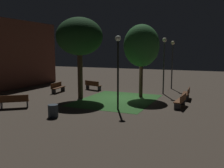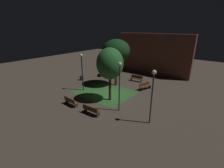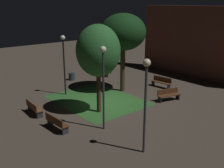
# 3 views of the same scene
# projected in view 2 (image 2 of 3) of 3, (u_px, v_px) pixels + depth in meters

# --- Properties ---
(ground_plane) EXTENTS (60.00, 60.00, 0.00)m
(ground_plane) POSITION_uv_depth(u_px,v_px,m) (111.00, 94.00, 19.22)
(ground_plane) COLOR #473D33
(grass_lawn) EXTENTS (6.92, 5.44, 0.01)m
(grass_lawn) POSITION_uv_depth(u_px,v_px,m) (105.00, 92.00, 19.73)
(grass_lawn) COLOR #2D6028
(grass_lawn) RESTS_ON ground
(bench_lawn_edge) EXTENTS (1.83, 0.59, 0.88)m
(bench_lawn_edge) POSITION_uv_depth(u_px,v_px,m) (71.00, 101.00, 16.30)
(bench_lawn_edge) COLOR brown
(bench_lawn_edge) RESTS_ON ground
(bench_corner) EXTENTS (1.82, 0.56, 0.88)m
(bench_corner) POSITION_uv_depth(u_px,v_px,m) (91.00, 110.00, 14.58)
(bench_corner) COLOR #512D19
(bench_corner) RESTS_ON ground
(bench_path_side) EXTENTS (1.84, 0.67, 0.88)m
(bench_path_side) POSITION_uv_depth(u_px,v_px,m) (136.00, 78.00, 23.61)
(bench_path_side) COLOR #512D19
(bench_path_side) RESTS_ON ground
(bench_near_trees) EXTENTS (0.98, 1.86, 0.88)m
(bench_near_trees) POSITION_uv_depth(u_px,v_px,m) (145.00, 86.00, 20.50)
(bench_near_trees) COLOR #512D19
(bench_near_trees) RESTS_ON ground
(bench_back_row) EXTENTS (1.49, 1.71, 0.88)m
(bench_back_row) POSITION_uv_depth(u_px,v_px,m) (101.00, 73.00, 26.37)
(bench_back_row) COLOR #512D19
(bench_back_row) RESTS_ON ground
(tree_back_left) EXTENTS (3.59, 3.59, 6.28)m
(tree_back_left) POSITION_uv_depth(u_px,v_px,m) (116.00, 51.00, 20.56)
(tree_back_left) COLOR #423021
(tree_back_left) RESTS_ON ground
(tree_back_right) EXTENTS (2.83, 2.83, 5.80)m
(tree_back_right) POSITION_uv_depth(u_px,v_px,m) (110.00, 64.00, 16.29)
(tree_back_right) COLOR #423021
(tree_back_right) RESTS_ON ground
(lamp_post_near_wall) EXTENTS (0.36, 0.36, 4.68)m
(lamp_post_near_wall) POSITION_uv_depth(u_px,v_px,m) (82.00, 66.00, 19.32)
(lamp_post_near_wall) COLOR black
(lamp_post_near_wall) RESTS_ON ground
(lamp_post_plaza_west) EXTENTS (0.36, 0.36, 4.83)m
(lamp_post_plaza_west) POSITION_uv_depth(u_px,v_px,m) (119.00, 79.00, 14.31)
(lamp_post_plaza_west) COLOR #333338
(lamp_post_plaza_west) RESTS_ON ground
(lamp_post_path_center) EXTENTS (0.36, 0.36, 4.67)m
(lamp_post_path_center) POSITION_uv_depth(u_px,v_px,m) (153.00, 88.00, 12.36)
(lamp_post_path_center) COLOR #333338
(lamp_post_path_center) RESTS_ON ground
(trash_bin) EXTENTS (0.58, 0.58, 0.72)m
(trash_bin) POSITION_uv_depth(u_px,v_px,m) (82.00, 78.00, 24.12)
(trash_bin) COLOR #2D3842
(trash_bin) RESTS_ON ground
(building_wall_backdrop) EXTENTS (12.87, 0.80, 6.73)m
(building_wall_backdrop) POSITION_uv_depth(u_px,v_px,m) (152.00, 54.00, 26.64)
(building_wall_backdrop) COLOR brown
(building_wall_backdrop) RESTS_ON ground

